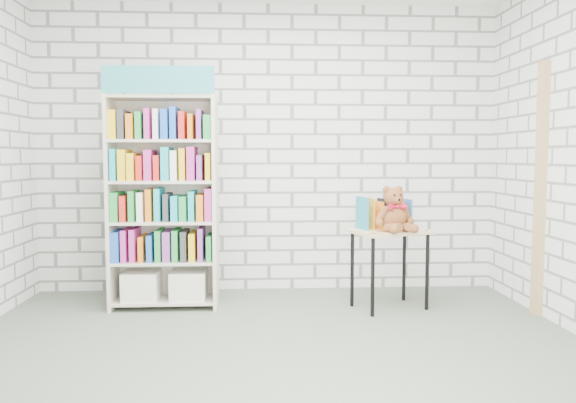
{
  "coord_description": "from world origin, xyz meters",
  "views": [
    {
      "loc": [
        -0.12,
        -3.55,
        1.32
      ],
      "look_at": [
        0.13,
        0.95,
        0.96
      ],
      "focal_mm": 35.0,
      "sensor_mm": 36.0,
      "label": 1
    }
  ],
  "objects": [
    {
      "name": "room_shell",
      "position": [
        0.0,
        0.0,
        1.78
      ],
      "size": [
        4.52,
        4.02,
        2.81
      ],
      "color": "silver",
      "rests_on": "ground"
    },
    {
      "name": "display_table",
      "position": [
        1.03,
        1.22,
        0.59
      ],
      "size": [
        0.75,
        0.63,
        0.69
      ],
      "color": "#D8B582",
      "rests_on": "ground"
    },
    {
      "name": "door_trim",
      "position": [
        2.23,
        0.95,
        1.05
      ],
      "size": [
        0.05,
        0.12,
        2.1
      ],
      "primitive_type": "cube",
      "color": "tan",
      "rests_on": "ground"
    },
    {
      "name": "teddy_bear",
      "position": [
        1.05,
        1.11,
        0.85
      ],
      "size": [
        0.35,
        0.34,
        0.39
      ],
      "color": "brown",
      "rests_on": "display_table"
    },
    {
      "name": "ground",
      "position": [
        0.0,
        0.0,
        0.0
      ],
      "size": [
        4.5,
        4.5,
        0.0
      ],
      "primitive_type": "plane",
      "color": "#535D4E",
      "rests_on": "ground"
    },
    {
      "name": "bookshelf",
      "position": [
        -0.92,
        1.36,
        0.94
      ],
      "size": [
        0.92,
        0.36,
        2.07
      ],
      "color": "beige",
      "rests_on": "ground"
    },
    {
      "name": "table_books",
      "position": [
        1.0,
        1.31,
        0.83
      ],
      "size": [
        0.49,
        0.34,
        0.27
      ],
      "color": "teal",
      "rests_on": "display_table"
    }
  ]
}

